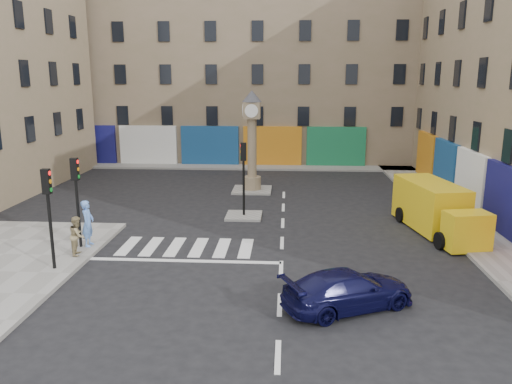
# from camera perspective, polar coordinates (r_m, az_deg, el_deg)

# --- Properties ---
(ground) EXTENTS (120.00, 120.00, 0.00)m
(ground) POSITION_cam_1_polar(r_m,az_deg,el_deg) (17.91, 2.84, -9.97)
(ground) COLOR black
(ground) RESTS_ON ground
(sidewalk_right) EXTENTS (2.60, 30.00, 0.15)m
(sidewalk_right) POSITION_cam_1_polar(r_m,az_deg,el_deg) (28.68, 20.81, -1.81)
(sidewalk_right) COLOR gray
(sidewalk_right) RESTS_ON ground
(sidewalk_far) EXTENTS (32.00, 2.40, 0.15)m
(sidewalk_far) POSITION_cam_1_polar(r_m,az_deg,el_deg) (39.53, -2.51, 2.92)
(sidewalk_far) COLOR gray
(sidewalk_far) RESTS_ON ground
(island_near) EXTENTS (1.80, 1.80, 0.12)m
(island_near) POSITION_cam_1_polar(r_m,az_deg,el_deg) (25.55, -1.40, -2.74)
(island_near) COLOR gray
(island_near) RESTS_ON ground
(island_far) EXTENTS (2.40, 2.40, 0.12)m
(island_far) POSITION_cam_1_polar(r_m,az_deg,el_deg) (31.35, -0.45, 0.23)
(island_far) COLOR gray
(island_far) RESTS_ON ground
(building_far) EXTENTS (32.00, 10.00, 17.00)m
(building_far) POSITION_cam_1_polar(r_m,az_deg,el_deg) (44.71, -1.81, 14.94)
(building_far) COLOR #7F6A54
(building_far) RESTS_ON ground
(traffic_light_left_near) EXTENTS (0.28, 0.22, 3.70)m
(traffic_light_left_near) POSITION_cam_1_polar(r_m,az_deg,el_deg) (19.22, -22.64, -1.15)
(traffic_light_left_near) COLOR black
(traffic_light_left_near) RESTS_ON sidewalk_left
(traffic_light_left_far) EXTENTS (0.28, 0.22, 3.70)m
(traffic_light_left_far) POSITION_cam_1_polar(r_m,az_deg,el_deg) (21.34, -19.86, 0.41)
(traffic_light_left_far) COLOR black
(traffic_light_left_far) RESTS_ON sidewalk_left
(traffic_light_island) EXTENTS (0.28, 0.22, 3.70)m
(traffic_light_island) POSITION_cam_1_polar(r_m,az_deg,el_deg) (24.98, -1.43, 2.86)
(traffic_light_island) COLOR black
(traffic_light_island) RESTS_ON island_near
(clock_pillar) EXTENTS (1.20, 1.20, 6.10)m
(clock_pillar) POSITION_cam_1_polar(r_m,az_deg,el_deg) (30.76, -0.46, 6.58)
(clock_pillar) COLOR #8B735B
(clock_pillar) RESTS_ON island_far
(navy_sedan) EXTENTS (4.53, 3.39, 1.22)m
(navy_sedan) POSITION_cam_1_polar(r_m,az_deg,el_deg) (15.87, 10.48, -10.92)
(navy_sedan) COLOR black
(navy_sedan) RESTS_ON ground
(yellow_van) EXTENTS (2.96, 6.31, 2.21)m
(yellow_van) POSITION_cam_1_polar(r_m,az_deg,el_deg) (24.30, 19.86, -1.81)
(yellow_van) COLOR yellow
(yellow_van) RESTS_ON ground
(pedestrian_blue) EXTENTS (0.50, 0.73, 1.93)m
(pedestrian_blue) POSITION_cam_1_polar(r_m,az_deg,el_deg) (21.71, -18.67, -3.40)
(pedestrian_blue) COLOR #6393E4
(pedestrian_blue) RESTS_ON sidewalk_left
(pedestrian_tan) EXTENTS (0.73, 0.86, 1.55)m
(pedestrian_tan) POSITION_cam_1_polar(r_m,az_deg,el_deg) (20.83, -19.72, -4.71)
(pedestrian_tan) COLOR #98875D
(pedestrian_tan) RESTS_ON sidewalk_left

